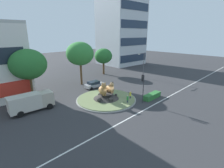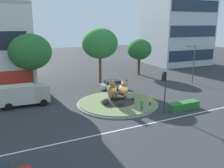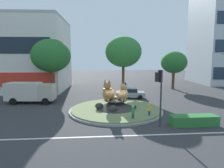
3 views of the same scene
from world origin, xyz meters
The scene contains 15 objects.
ground_plane centered at (0.00, 0.00, 0.00)m, with size 160.00×160.00×0.00m, color #333335.
lane_centreline centered at (0.00, -7.19, 0.00)m, with size 112.00×0.20×0.01m, color silver.
roundabout_island centered at (-0.02, -0.01, 0.41)m, with size 10.60×10.60×1.29m.
cat_statue_tabby centered at (-0.85, -0.14, 2.15)m, with size 2.07×2.37×2.36m.
cat_statue_calico centered at (0.82, -0.24, 2.06)m, with size 1.33×2.06×2.09m.
traffic_light_mast centered at (3.25, -5.39, 3.64)m, with size 0.71×0.62×4.97m.
clipped_hedge_strip centered at (6.47, -5.35, 0.45)m, with size 4.21×1.20×0.90m, color #2D7033.
broadleaf_tree_behind_island centered at (12.90, 14.91, 5.22)m, with size 4.98×4.98×7.37m.
second_tree_near_tower centered at (-9.19, 9.31, 6.41)m, with size 6.02×6.02×8.98m.
third_tree_left centered at (2.38, 10.92, 7.07)m, with size 6.08×6.08×9.68m.
streetlight_arm centered at (16.97, 4.17, 3.97)m, with size 2.58×0.24×6.68m.
pedestrian_green_shirt centered at (1.25, -3.89, 0.86)m, with size 0.32×0.32×1.61m.
pedestrian_yellow_shirt centered at (3.08, -3.00, 0.87)m, with size 0.30×0.30×1.63m.
hatchback_near_shophouse centered at (2.83, 6.84, 0.79)m, with size 4.37×2.32×1.50m.
delivery_box_truck centered at (-11.04, 4.76, 1.54)m, with size 6.42×2.76×2.76m.
Camera 2 is at (-14.05, -26.56, 10.26)m, focal length 38.45 mm.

